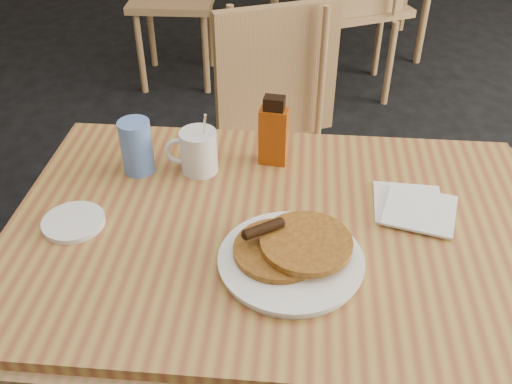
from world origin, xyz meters
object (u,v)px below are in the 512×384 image
(syrup_bottle, at_px, (274,133))
(blue_tumbler, at_px, (137,147))
(chair_main_far, at_px, (276,127))
(coffee_mug, at_px, (198,151))
(main_table, at_px, (277,241))
(pancake_plate, at_px, (291,255))

(syrup_bottle, height_order, blue_tumbler, syrup_bottle)
(chair_main_far, distance_m, coffee_mug, 0.62)
(main_table, distance_m, chair_main_far, 0.75)
(chair_main_far, height_order, blue_tumbler, chair_main_far)
(syrup_bottle, xyz_separation_m, blue_tumbler, (-0.32, -0.04, -0.02))
(pancake_plate, bearing_deg, chair_main_far, 90.79)
(chair_main_far, distance_m, syrup_bottle, 0.56)
(main_table, height_order, chair_main_far, chair_main_far)
(syrup_bottle, relative_size, blue_tumbler, 1.34)
(pancake_plate, xyz_separation_m, syrup_bottle, (-0.03, 0.36, 0.06))
(main_table, distance_m, coffee_mug, 0.30)
(pancake_plate, height_order, syrup_bottle, syrup_bottle)
(chair_main_far, relative_size, blue_tumbler, 7.08)
(main_table, relative_size, pancake_plate, 4.37)
(pancake_plate, height_order, coffee_mug, coffee_mug)
(main_table, xyz_separation_m, blue_tumbler, (-0.33, 0.21, 0.11))
(main_table, height_order, pancake_plate, pancake_plate)
(pancake_plate, height_order, blue_tumbler, blue_tumbler)
(blue_tumbler, bearing_deg, syrup_bottle, 7.32)
(coffee_mug, xyz_separation_m, blue_tumbler, (-0.14, -0.00, 0.01))
(main_table, xyz_separation_m, coffee_mug, (-0.19, 0.21, 0.10))
(main_table, height_order, coffee_mug, coffee_mug)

